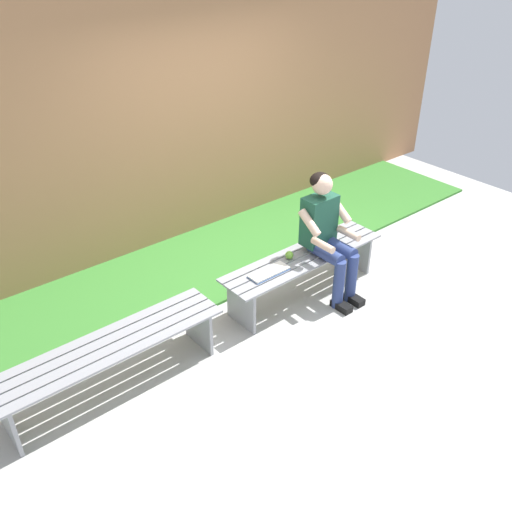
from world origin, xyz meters
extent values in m
cube|color=#B2B2AD|center=(1.05, 1.00, -0.02)|extent=(10.00, 7.00, 0.04)
cube|color=#387A2D|center=(1.05, -1.38, 0.01)|extent=(9.00, 2.02, 0.03)
cube|color=#B27A51|center=(0.50, -1.91, 1.59)|extent=(9.50, 0.24, 3.18)
cube|color=gray|center=(0.00, -0.17, 0.44)|extent=(1.82, 0.11, 0.02)
cube|color=gray|center=(0.00, -0.06, 0.44)|extent=(1.82, 0.11, 0.02)
cube|color=gray|center=(0.00, 0.06, 0.44)|extent=(1.82, 0.11, 0.02)
cube|color=gray|center=(0.00, 0.17, 0.44)|extent=(1.82, 0.11, 0.02)
cube|color=gray|center=(-0.79, -0.01, 0.21)|extent=(0.03, 0.40, 0.43)
cube|color=gray|center=(0.79, 0.01, 0.21)|extent=(0.03, 0.40, 0.43)
cube|color=gray|center=(2.09, -0.17, 0.44)|extent=(1.90, 0.11, 0.02)
cube|color=gray|center=(2.09, -0.06, 0.44)|extent=(1.90, 0.11, 0.02)
cube|color=gray|center=(2.09, 0.06, 0.44)|extent=(1.90, 0.11, 0.02)
cube|color=gray|center=(2.09, 0.17, 0.44)|extent=(1.90, 0.11, 0.02)
cube|color=gray|center=(1.26, -0.01, 0.21)|extent=(0.03, 0.40, 0.43)
cube|color=gray|center=(2.92, 0.01, 0.21)|extent=(0.03, 0.40, 0.43)
cube|color=#1E513D|center=(-0.20, -0.02, 0.77)|extent=(0.34, 0.20, 0.50)
sphere|color=beige|center=(-0.20, -0.01, 1.15)|extent=(0.20, 0.20, 0.20)
ellipsoid|color=black|center=(-0.20, -0.04, 1.18)|extent=(0.20, 0.19, 0.15)
cylinder|color=navy|center=(-0.29, 0.18, 0.52)|extent=(0.13, 0.40, 0.13)
cylinder|color=navy|center=(-0.11, 0.18, 0.52)|extent=(0.13, 0.40, 0.13)
cylinder|color=navy|center=(-0.29, 0.38, 0.26)|extent=(0.11, 0.11, 0.52)
cube|color=black|center=(-0.29, 0.44, 0.04)|extent=(0.10, 0.22, 0.07)
cylinder|color=navy|center=(-0.11, 0.38, 0.26)|extent=(0.11, 0.11, 0.52)
cube|color=black|center=(-0.11, 0.44, 0.04)|extent=(0.10, 0.22, 0.07)
cylinder|color=beige|center=(-0.41, 0.06, 0.84)|extent=(0.08, 0.28, 0.23)
cylinder|color=beige|center=(-0.38, 0.22, 0.66)|extent=(0.07, 0.26, 0.07)
cylinder|color=beige|center=(0.01, 0.06, 0.84)|extent=(0.08, 0.28, 0.23)
cylinder|color=beige|center=(-0.02, 0.22, 0.66)|extent=(0.07, 0.26, 0.07)
sphere|color=#72B738|center=(0.15, -0.05, 0.49)|extent=(0.08, 0.08, 0.08)
cube|color=white|center=(0.37, 0.02, 0.46)|extent=(0.20, 0.15, 0.02)
cube|color=white|center=(0.57, 0.02, 0.46)|extent=(0.20, 0.15, 0.02)
cube|color=#1E478C|center=(0.47, 0.02, 0.45)|extent=(0.41, 0.16, 0.01)
camera|label=1|loc=(3.28, 3.26, 3.25)|focal=38.53mm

